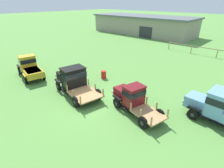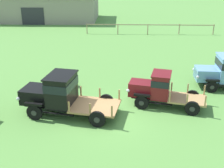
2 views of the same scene
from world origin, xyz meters
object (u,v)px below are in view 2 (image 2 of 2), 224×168
Objects in this scene: vintage_truck_second_in_line at (59,93)px; vintage_truck_midrow_center at (158,89)px; farm_shed at (17,5)px; oil_drum_beside_row at (70,80)px.

vintage_truck_second_in_line is 5.84m from vintage_truck_midrow_center.
vintage_truck_second_in_line is at bearing -168.47° from vintage_truck_midrow_center.
farm_shed reaches higher than vintage_truck_midrow_center.
vintage_truck_midrow_center reaches higher than oil_drum_beside_row.
oil_drum_beside_row is at bearing 91.70° from vintage_truck_second_in_line.
farm_shed reaches higher than vintage_truck_second_in_line.
farm_shed reaches higher than oil_drum_beside_row.
vintage_truck_second_in_line is at bearing -88.30° from oil_drum_beside_row.
oil_drum_beside_row is at bearing 154.60° from vintage_truck_midrow_center.
vintage_truck_midrow_center is (18.52, -28.90, -1.09)m from farm_shed.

